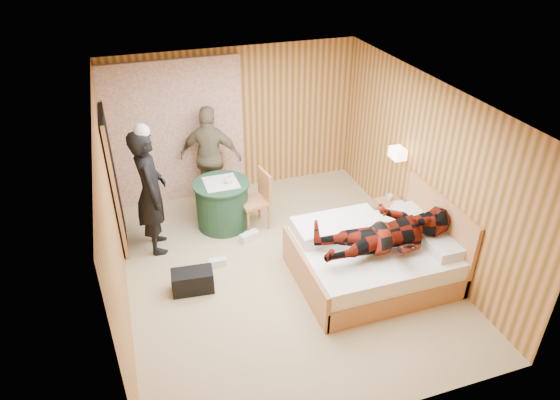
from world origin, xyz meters
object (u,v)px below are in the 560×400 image
object	(u,v)px
chair_near	(258,195)
chair_far	(213,175)
bed	(374,257)
round_table	(222,204)
nightstand	(391,218)
man_on_bed	(389,225)
woman_standing	(151,192)
man_at_table	(211,157)
wall_lamp	(398,153)
duffel_bag	(193,281)

from	to	relation	value
chair_near	chair_far	bearing A→B (deg)	-157.06
bed	round_table	xyz separation A→B (m)	(-1.66, 1.88, 0.07)
nightstand	man_on_bed	xyz separation A→B (m)	(-0.73, -1.08, 0.71)
chair_far	woman_standing	bearing A→B (deg)	-129.47
nightstand	round_table	world-z (taller)	round_table
woman_standing	man_at_table	size ratio (longest dim) A/B	1.09
wall_lamp	duffel_bag	xyz separation A→B (m)	(-3.19, -0.51, -1.15)
chair_near	man_on_bed	size ratio (longest dim) A/B	0.53
round_table	chair_far	distance (m)	0.70
chair_near	duffel_bag	bearing A→B (deg)	-54.08
round_table	chair_far	bearing A→B (deg)	88.98
man_at_table	wall_lamp	bearing A→B (deg)	171.20
round_table	chair_near	xyz separation A→B (m)	(0.54, -0.18, 0.16)
round_table	chair_far	size ratio (longest dim) A/B	0.93
duffel_bag	bed	bearing A→B (deg)	-5.35
bed	nightstand	distance (m)	1.14
chair_near	man_at_table	world-z (taller)	man_at_table
round_table	man_at_table	xyz separation A→B (m)	(0.00, 0.73, 0.47)
duffel_bag	wall_lamp	bearing A→B (deg)	14.92
chair_near	round_table	bearing A→B (deg)	-116.87
duffel_bag	man_at_table	world-z (taller)	man_at_table
duffel_bag	man_at_table	bearing A→B (deg)	76.97
nightstand	duffel_bag	distance (m)	3.17
woman_standing	man_on_bed	distance (m)	3.30
man_on_bed	wall_lamp	bearing A→B (deg)	57.41
chair_far	man_on_bed	distance (m)	3.29
woman_standing	man_at_table	xyz separation A→B (m)	(1.06, 1.00, -0.08)
wall_lamp	round_table	distance (m)	2.77
nightstand	duffel_bag	bearing A→B (deg)	-173.05
chair_far	chair_near	xyz separation A→B (m)	(0.52, -0.87, 0.00)
bed	man_on_bed	bearing A→B (deg)	-83.56
chair_near	man_on_bed	xyz separation A→B (m)	(1.15, -1.93, 0.43)
chair_near	man_at_table	distance (m)	1.10
nightstand	woman_standing	bearing A→B (deg)	167.76
man_at_table	man_on_bed	bearing A→B (deg)	145.41
chair_far	woman_standing	size ratio (longest dim) A/B	0.49
duffel_bag	man_on_bed	xyz separation A→B (m)	(2.41, -0.70, 0.82)
wall_lamp	round_table	xyz separation A→B (m)	(-2.46, 0.90, -0.91)
chair_far	man_on_bed	size ratio (longest dim) A/B	0.53
chair_far	man_on_bed	xyz separation A→B (m)	(1.67, -2.80, 0.43)
wall_lamp	bed	size ratio (longest dim) A/B	0.13
woman_standing	man_on_bed	bearing A→B (deg)	-123.26
wall_lamp	man_on_bed	size ratio (longest dim) A/B	0.15
wall_lamp	chair_far	size ratio (longest dim) A/B	0.28
nightstand	man_at_table	bearing A→B (deg)	144.03
chair_near	man_on_bed	world-z (taller)	man_on_bed
woman_standing	round_table	bearing A→B (deg)	-74.93
bed	man_at_table	size ratio (longest dim) A/B	1.16
wall_lamp	man_on_bed	bearing A→B (deg)	-122.59
wall_lamp	chair_far	world-z (taller)	wall_lamp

